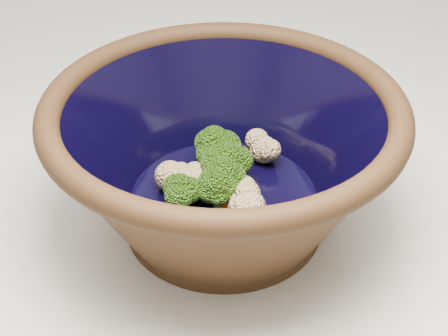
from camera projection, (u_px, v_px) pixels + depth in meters
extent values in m
cylinder|color=black|center=(224.00, 216.00, 0.63)|extent=(0.20, 0.20, 0.01)
torus|color=black|center=(224.00, 107.00, 0.55)|extent=(0.33, 0.33, 0.02)
cylinder|color=black|center=(224.00, 197.00, 0.61)|extent=(0.19, 0.19, 0.00)
cylinder|color=#608442|center=(221.00, 193.00, 0.60)|extent=(0.01, 0.01, 0.02)
ellipsoid|color=#3D6D14|center=(221.00, 174.00, 0.59)|extent=(0.04, 0.04, 0.03)
cylinder|color=#608442|center=(182.00, 204.00, 0.59)|extent=(0.01, 0.01, 0.02)
ellipsoid|color=#3D6D14|center=(181.00, 187.00, 0.58)|extent=(0.04, 0.04, 0.03)
cylinder|color=#608442|center=(222.00, 192.00, 0.60)|extent=(0.01, 0.01, 0.02)
ellipsoid|color=#3D6D14|center=(222.00, 172.00, 0.59)|extent=(0.04, 0.04, 0.04)
cylinder|color=#608442|center=(214.00, 163.00, 0.64)|extent=(0.01, 0.01, 0.02)
ellipsoid|color=#3D6D14|center=(214.00, 142.00, 0.62)|extent=(0.05, 0.05, 0.04)
cylinder|color=#608442|center=(219.00, 201.00, 0.59)|extent=(0.01, 0.01, 0.02)
ellipsoid|color=#3D6D14|center=(219.00, 185.00, 0.58)|extent=(0.03, 0.03, 0.03)
cylinder|color=#608442|center=(229.00, 179.00, 0.62)|extent=(0.01, 0.01, 0.02)
ellipsoid|color=#3D6D14|center=(229.00, 158.00, 0.60)|extent=(0.04, 0.04, 0.04)
sphere|color=beige|center=(264.00, 149.00, 0.65)|extent=(0.03, 0.03, 0.03)
sphere|color=beige|center=(216.00, 180.00, 0.61)|extent=(0.03, 0.03, 0.03)
sphere|color=beige|center=(249.00, 207.00, 0.58)|extent=(0.03, 0.03, 0.03)
sphere|color=beige|center=(229.00, 181.00, 0.61)|extent=(0.03, 0.03, 0.03)
sphere|color=beige|center=(235.00, 195.00, 0.59)|extent=(0.03, 0.03, 0.03)
sphere|color=beige|center=(186.00, 180.00, 0.61)|extent=(0.03, 0.03, 0.03)
sphere|color=beige|center=(207.00, 234.00, 0.55)|extent=(0.03, 0.03, 0.03)
sphere|color=beige|center=(170.00, 176.00, 0.61)|extent=(0.03, 0.03, 0.03)
sphere|color=beige|center=(218.00, 188.00, 0.60)|extent=(0.03, 0.03, 0.03)
cylinder|color=orange|center=(226.00, 197.00, 0.60)|extent=(0.03, 0.03, 0.01)
cylinder|color=orange|center=(234.00, 199.00, 0.60)|extent=(0.03, 0.03, 0.01)
cylinder|color=orange|center=(227.00, 251.00, 0.55)|extent=(0.03, 0.03, 0.01)
cylinder|color=orange|center=(226.00, 194.00, 0.61)|extent=(0.03, 0.03, 0.01)
cylinder|color=orange|center=(213.00, 181.00, 0.62)|extent=(0.03, 0.03, 0.01)
cylinder|color=orange|center=(229.00, 176.00, 0.63)|extent=(0.03, 0.03, 0.01)
cylinder|color=orange|center=(201.00, 248.00, 0.55)|extent=(0.03, 0.03, 0.01)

